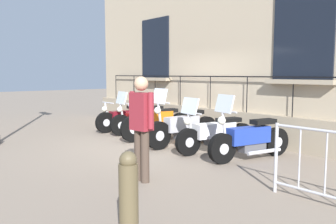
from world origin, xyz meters
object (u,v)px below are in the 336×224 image
(motorcycle_red, at_px, (143,119))
(bollard, at_px, (129,197))
(motorcycle_white, at_px, (215,133))
(motorcycle_blue, at_px, (250,139))
(motorcycle_orange, at_px, (157,123))
(motorcycle_silver, at_px, (183,128))
(pedestrian_standing, at_px, (141,123))
(motorcycle_maroon, at_px, (127,118))

(motorcycle_red, bearing_deg, bollard, 53.20)
(motorcycle_white, distance_m, motorcycle_blue, 0.94)
(motorcycle_orange, xyz_separation_m, motorcycle_white, (-0.12, 2.00, -0.04))
(motorcycle_silver, bearing_deg, pedestrian_standing, 34.82)
(motorcycle_orange, xyz_separation_m, motorcycle_silver, (-0.00, 1.02, -0.01))
(motorcycle_silver, height_order, motorcycle_white, motorcycle_silver)
(motorcycle_maroon, distance_m, motorcycle_blue, 4.79)
(motorcycle_red, relative_size, motorcycle_silver, 0.95)
(motorcycle_orange, bearing_deg, motorcycle_silver, 90.26)
(motorcycle_blue, xyz_separation_m, pedestrian_standing, (2.57, -0.23, 0.56))
(motorcycle_maroon, relative_size, motorcycle_blue, 1.05)
(pedestrian_standing, bearing_deg, motorcycle_blue, 174.99)
(motorcycle_maroon, height_order, pedestrian_standing, pedestrian_standing)
(motorcycle_silver, relative_size, pedestrian_standing, 1.28)
(motorcycle_orange, relative_size, motorcycle_white, 1.01)
(motorcycle_silver, height_order, bollard, motorcycle_silver)
(motorcycle_white, relative_size, pedestrian_standing, 1.23)
(motorcycle_red, distance_m, bollard, 6.69)
(bollard, bearing_deg, motorcycle_red, -126.80)
(motorcycle_maroon, relative_size, motorcycle_orange, 1.00)
(bollard, height_order, pedestrian_standing, pedestrian_standing)
(motorcycle_blue, xyz_separation_m, bollard, (3.89, 1.40, 0.07))
(pedestrian_standing, bearing_deg, motorcycle_red, -125.80)
(motorcycle_orange, bearing_deg, motorcycle_blue, 92.61)
(motorcycle_orange, relative_size, motorcycle_blue, 1.05)
(motorcycle_blue, bearing_deg, pedestrian_standing, -5.01)
(motorcycle_maroon, xyz_separation_m, motorcycle_white, (0.10, 3.85, 0.03))
(motorcycle_orange, height_order, motorcycle_silver, motorcycle_silver)
(motorcycle_red, bearing_deg, motorcycle_silver, 82.90)
(motorcycle_silver, bearing_deg, motorcycle_orange, -89.74)
(motorcycle_silver, relative_size, motorcycle_blue, 1.08)
(motorcycle_maroon, distance_m, motorcycle_white, 3.85)
(motorcycle_white, distance_m, pedestrian_standing, 2.71)
(motorcycle_maroon, bearing_deg, motorcycle_red, 92.76)
(motorcycle_maroon, height_order, motorcycle_white, motorcycle_white)
(motorcycle_white, bearing_deg, motorcycle_silver, -83.47)
(motorcycle_orange, distance_m, motorcycle_white, 2.01)
(motorcycle_blue, bearing_deg, motorcycle_maroon, -91.01)
(motorcycle_red, height_order, motorcycle_blue, motorcycle_blue)
(motorcycle_silver, distance_m, bollard, 5.02)
(motorcycle_red, xyz_separation_m, motorcycle_blue, (0.12, 3.96, 0.00))
(motorcycle_orange, relative_size, pedestrian_standing, 1.25)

